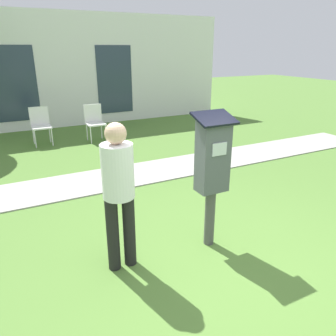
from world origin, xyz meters
The scene contains 7 objects.
ground_plane centered at (0.00, 0.00, 0.00)m, with size 40.00×40.00×0.00m, color #517A33.
sidewalk centered at (0.00, 2.99, 0.01)m, with size 12.00×1.10×0.02m.
building_facade centered at (0.00, 7.74, 1.60)m, with size 10.00×0.26×3.20m.
parking_meter centered at (0.12, 0.46, 1.02)m, with size 0.44×0.31×1.59m.
person_standing centered at (-0.95, 0.52, 0.93)m, with size 0.32×0.32×1.58m.
outdoor_chair_left centered at (-1.06, 5.96, 0.53)m, with size 0.44×0.44×0.90m.
outdoor_chair_middle centered at (0.19, 5.72, 0.53)m, with size 0.44×0.44×0.90m.
Camera 1 is at (-1.88, -2.35, 2.23)m, focal length 35.00 mm.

